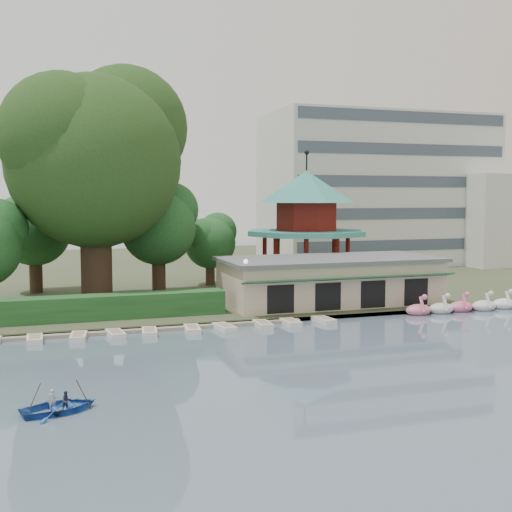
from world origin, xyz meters
name	(u,v)px	position (x,y,z in m)	size (l,w,h in m)	color
ground_plane	(333,391)	(0.00, 0.00, 0.00)	(220.00, 220.00, 0.00)	slate
shore	(155,271)	(0.00, 52.00, 0.20)	(220.00, 70.00, 0.40)	#424930
embankment	(233,323)	(0.00, 17.30, 0.15)	(220.00, 0.60, 0.30)	gray
dock	(65,334)	(-12.00, 17.20, 0.12)	(34.00, 1.60, 0.24)	gray
boathouse	(330,280)	(10.00, 21.97, 2.37)	(18.60, 9.39, 3.90)	#CAB297
pavilion	(306,217)	(12.00, 32.00, 7.48)	(12.40, 12.40, 13.50)	#CAB297
office_building	(398,195)	(32.67, 49.00, 9.73)	(38.00, 18.00, 20.00)	silver
hedge	(20,311)	(-15.00, 20.50, 1.30)	(30.00, 2.00, 1.80)	#235626
lamp_post	(246,276)	(1.50, 19.00, 3.34)	(0.36, 0.36, 4.28)	black
big_tree	(96,150)	(-8.80, 28.24, 13.43)	(16.01, 14.92, 20.57)	#3A281C
small_trees	(46,233)	(-13.03, 31.39, 6.34)	(39.02, 16.74, 10.47)	#3A281C
swan_boats	(485,305)	(21.78, 16.54, 0.40)	(15.85, 2.11, 1.92)	#DA708A
moored_rowboats	(96,335)	(-10.08, 15.81, 0.18)	(34.79, 2.76, 0.36)	silver
rowboat_with_passengers	(59,401)	(-12.77, 1.01, 0.48)	(5.31, 4.37, 2.01)	#2351A6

